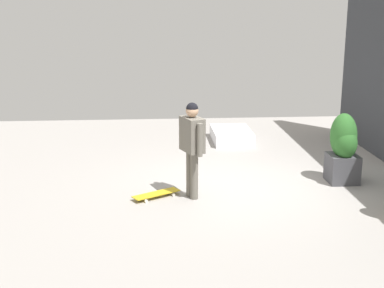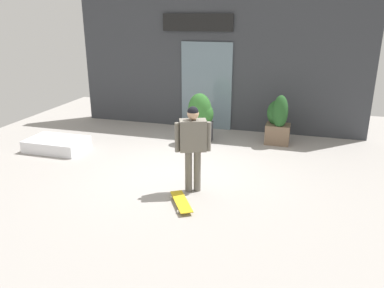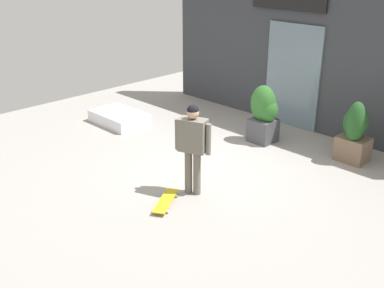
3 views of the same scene
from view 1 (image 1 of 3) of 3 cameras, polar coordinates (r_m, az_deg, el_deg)
name	(u,v)px [view 1 (image 1 of 3)]	position (r m, az deg, el deg)	size (l,w,h in m)	color
ground_plane	(239,186)	(9.66, 5.02, -4.47)	(12.00, 12.00, 0.00)	#9E9993
skateboarder	(192,140)	(8.79, 0.01, 0.39)	(0.61, 0.41, 1.61)	#666056
skateboard	(156,194)	(9.07, -3.81, -5.30)	(0.62, 0.83, 0.08)	gold
planter_box_left	(344,147)	(10.03, 15.79, -0.36)	(0.65, 0.52, 1.27)	#47474C
snow_ledge	(232,135)	(12.78, 4.22, 0.93)	(1.37, 0.90, 0.28)	white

